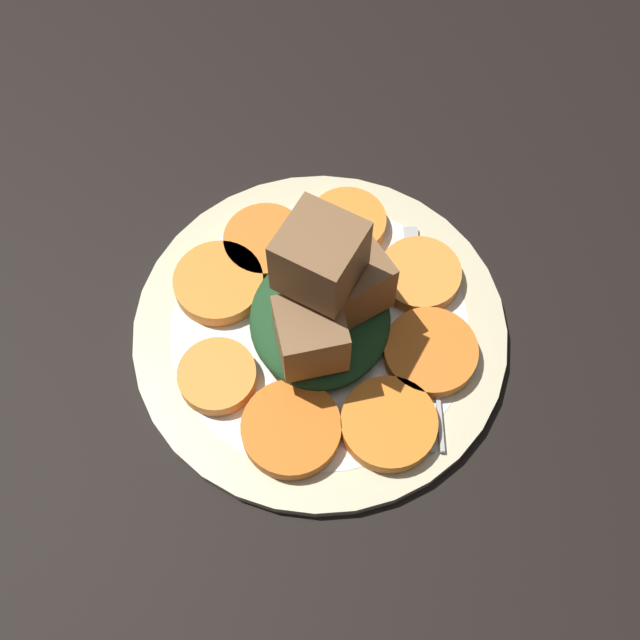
# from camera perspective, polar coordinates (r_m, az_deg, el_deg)

# --- Properties ---
(table_slab) EXTENTS (1.20, 1.20, 0.02)m
(table_slab) POSITION_cam_1_polar(r_m,az_deg,el_deg) (0.60, 0.00, -1.34)
(table_slab) COLOR black
(table_slab) RESTS_ON ground
(plate) EXTENTS (0.27, 0.27, 0.01)m
(plate) POSITION_cam_1_polar(r_m,az_deg,el_deg) (0.59, 0.00, -0.70)
(plate) COLOR beige
(plate) RESTS_ON table_slab
(carrot_slice_0) EXTENTS (0.07, 0.07, 0.01)m
(carrot_slice_0) POSITION_cam_1_polar(r_m,az_deg,el_deg) (0.57, 7.85, -2.29)
(carrot_slice_0) COLOR orange
(carrot_slice_0) RESTS_ON plate
(carrot_slice_1) EXTENTS (0.06, 0.06, 0.01)m
(carrot_slice_1) POSITION_cam_1_polar(r_m,az_deg,el_deg) (0.60, 7.10, 3.20)
(carrot_slice_1) COLOR orange
(carrot_slice_1) RESTS_ON plate
(carrot_slice_2) EXTENTS (0.06, 0.06, 0.01)m
(carrot_slice_2) POSITION_cam_1_polar(r_m,az_deg,el_deg) (0.62, 1.97, 6.91)
(carrot_slice_2) COLOR orange
(carrot_slice_2) RESTS_ON plate
(carrot_slice_3) EXTENTS (0.06, 0.06, 0.01)m
(carrot_slice_3) POSITION_cam_1_polar(r_m,az_deg,el_deg) (0.61, -3.90, 5.57)
(carrot_slice_3) COLOR orange
(carrot_slice_3) RESTS_ON plate
(carrot_slice_4) EXTENTS (0.07, 0.07, 0.01)m
(carrot_slice_4) POSITION_cam_1_polar(r_m,az_deg,el_deg) (0.60, -7.21, 2.64)
(carrot_slice_4) COLOR orange
(carrot_slice_4) RESTS_ON plate
(carrot_slice_5) EXTENTS (0.06, 0.06, 0.01)m
(carrot_slice_5) POSITION_cam_1_polar(r_m,az_deg,el_deg) (0.57, -7.31, -3.99)
(carrot_slice_5) COLOR orange
(carrot_slice_5) RESTS_ON plate
(carrot_slice_6) EXTENTS (0.07, 0.07, 0.01)m
(carrot_slice_6) POSITION_cam_1_polar(r_m,az_deg,el_deg) (0.55, -2.05, -7.75)
(carrot_slice_6) COLOR orange
(carrot_slice_6) RESTS_ON plate
(carrot_slice_7) EXTENTS (0.07, 0.07, 0.01)m
(carrot_slice_7) POSITION_cam_1_polar(r_m,az_deg,el_deg) (0.55, 4.91, -7.37)
(carrot_slice_7) COLOR orange
(carrot_slice_7) RESTS_ON plate
(center_pile) EXTENTS (0.11, 0.10, 0.12)m
(center_pile) POSITION_cam_1_polar(r_m,az_deg,el_deg) (0.55, 0.24, 1.36)
(center_pile) COLOR #1E4723
(center_pile) RESTS_ON plate
(fork) EXTENTS (0.18, 0.03, 0.00)m
(fork) POSITION_cam_1_polar(r_m,az_deg,el_deg) (0.58, 7.04, -1.28)
(fork) COLOR #B2B2B7
(fork) RESTS_ON plate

